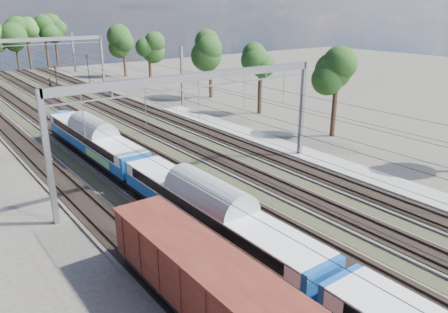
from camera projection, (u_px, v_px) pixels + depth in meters
track_bed at (123, 140)px, 46.92m from camera, size 21.00×130.00×0.34m
platform at (395, 186)px, 34.77m from camera, size 3.00×70.00×0.30m
catenary at (93, 72)px, 50.88m from camera, size 25.65×130.00×9.00m
tree_belt at (44, 36)px, 84.76m from camera, size 40.05×100.24×12.43m
emu_train at (213, 207)px, 26.10m from camera, size 2.68×56.71×3.91m
freight_boxcar at (205, 283)px, 19.31m from camera, size 2.76×13.32×3.44m
worker at (50, 83)px, 76.97m from camera, size 0.50×0.71×1.84m
signal_near at (56, 79)px, 65.66m from camera, size 0.38×0.35×5.35m
signal_far at (88, 66)px, 78.49m from camera, size 0.39×0.36×5.62m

